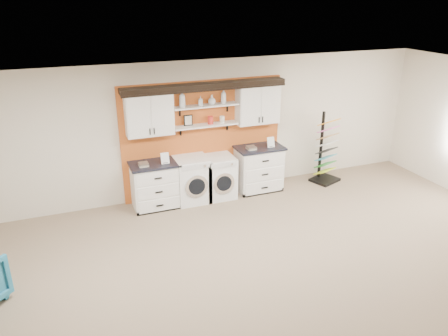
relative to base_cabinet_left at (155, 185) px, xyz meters
name	(u,v)px	position (x,y,z in m)	size (l,w,h in m)	color
floor	(296,304)	(1.13, -3.64, -0.47)	(10.00, 10.00, 0.00)	#806D56
ceiling	(312,106)	(1.13, -3.64, 2.33)	(10.00, 10.00, 0.00)	white
wall_back	(203,129)	(1.13, 0.36, 0.93)	(10.00, 10.00, 0.00)	beige
accent_panel	(203,139)	(1.13, 0.32, 0.73)	(3.40, 0.07, 2.40)	#BB5620
upper_cabinet_left	(149,114)	(0.00, 0.15, 1.41)	(0.90, 0.35, 0.84)	white
upper_cabinet_right	(257,103)	(2.26, 0.15, 1.41)	(0.90, 0.35, 0.84)	white
shelf_lower	(206,125)	(1.13, 0.16, 1.06)	(1.32, 0.28, 0.03)	white
shelf_upper	(205,106)	(1.13, 0.16, 1.46)	(1.32, 0.28, 0.03)	white
crown_molding	(205,85)	(1.13, 0.17, 1.86)	(3.30, 0.41, 0.13)	black
picture_frame	(188,120)	(0.78, 0.21, 1.19)	(0.18, 0.02, 0.22)	black
canister_red	(210,120)	(1.23, 0.16, 1.16)	(0.11, 0.11, 0.16)	red
canister_cream	(222,119)	(1.48, 0.16, 1.15)	(0.10, 0.10, 0.14)	silver
base_cabinet_left	(155,185)	(0.00, 0.00, 0.00)	(0.95, 0.66, 0.93)	white
base_cabinet_right	(259,168)	(2.26, 0.00, 0.02)	(1.00, 0.66, 0.98)	white
washer	(192,179)	(0.75, 0.00, 0.00)	(0.67, 0.71, 0.94)	white
dryer	(218,177)	(1.33, 0.00, -0.02)	(0.64, 0.71, 0.89)	white
sample_rack	(325,160)	(3.86, -0.12, 0.05)	(0.71, 0.66, 1.59)	black
soap_bottle_a	(182,99)	(0.66, 0.16, 1.64)	(0.12, 0.13, 0.32)	silver
soap_bottle_b	(201,101)	(1.03, 0.16, 1.57)	(0.08, 0.08, 0.18)	silver
soap_bottle_c	(212,100)	(1.26, 0.16, 1.57)	(0.15, 0.15, 0.19)	silver
soap_bottle_d	(223,96)	(1.51, 0.16, 1.63)	(0.11, 0.11, 0.29)	silver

